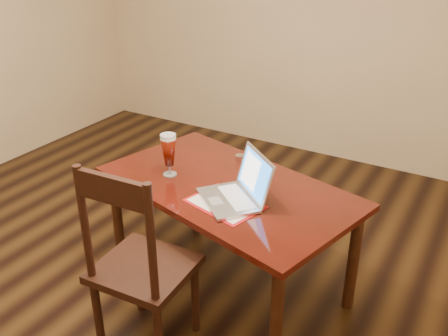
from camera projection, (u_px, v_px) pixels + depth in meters
The scene contains 3 objects.
ground at pixel (137, 281), 3.21m from camera, with size 5.00×5.00×0.00m, color black.
dining_table at pixel (226, 196), 2.93m from camera, with size 1.66×1.19×0.97m.
dining_chair at pixel (140, 267), 2.50m from camera, with size 0.49×0.47×1.10m.
Camera 1 is at (1.78, -1.93, 2.06)m, focal length 40.00 mm.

